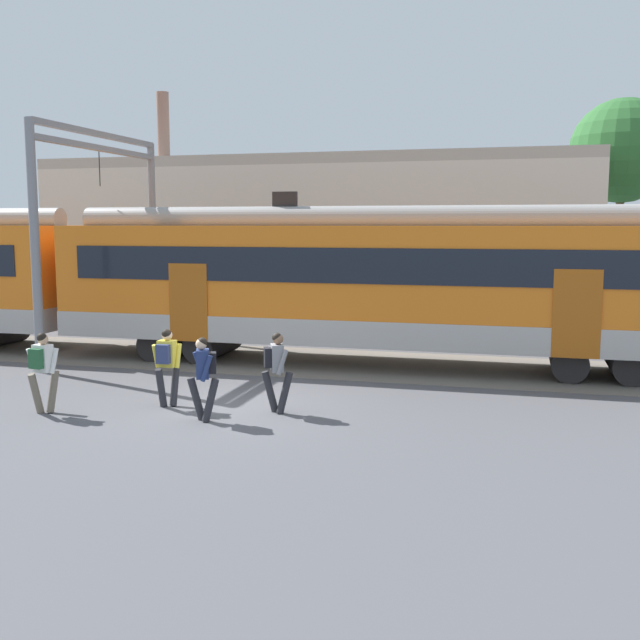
{
  "coord_description": "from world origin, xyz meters",
  "views": [
    {
      "loc": [
        5.83,
        -14.4,
        3.84
      ],
      "look_at": [
        1.3,
        2.47,
        1.6
      ],
      "focal_mm": 42.0,
      "sensor_mm": 36.0,
      "label": 1
    }
  ],
  "objects_px": {
    "pedestrian_yellow": "(167,361)",
    "pedestrian_navy": "(204,371)",
    "pedestrian_white": "(42,366)",
    "pedestrian_grey": "(276,365)"
  },
  "relations": [
    {
      "from": "pedestrian_navy",
      "to": "pedestrian_grey",
      "type": "bearing_deg",
      "value": 39.87
    },
    {
      "from": "pedestrian_white",
      "to": "pedestrian_yellow",
      "type": "distance_m",
      "value": 2.48
    },
    {
      "from": "pedestrian_yellow",
      "to": "pedestrian_navy",
      "type": "xyz_separation_m",
      "value": [
        1.22,
        -0.85,
        0.0
      ]
    },
    {
      "from": "pedestrian_yellow",
      "to": "pedestrian_navy",
      "type": "height_order",
      "value": "same"
    },
    {
      "from": "pedestrian_navy",
      "to": "pedestrian_yellow",
      "type": "bearing_deg",
      "value": 145.1
    },
    {
      "from": "pedestrian_yellow",
      "to": "pedestrian_navy",
      "type": "bearing_deg",
      "value": -34.9
    },
    {
      "from": "pedestrian_white",
      "to": "pedestrian_grey",
      "type": "xyz_separation_m",
      "value": [
        4.57,
        1.27,
        0.0
      ]
    },
    {
      "from": "pedestrian_white",
      "to": "pedestrian_navy",
      "type": "distance_m",
      "value": 3.43
    },
    {
      "from": "pedestrian_yellow",
      "to": "pedestrian_navy",
      "type": "relative_size",
      "value": 1.0
    },
    {
      "from": "pedestrian_navy",
      "to": "pedestrian_white",
      "type": "bearing_deg",
      "value": -174.93
    }
  ]
}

